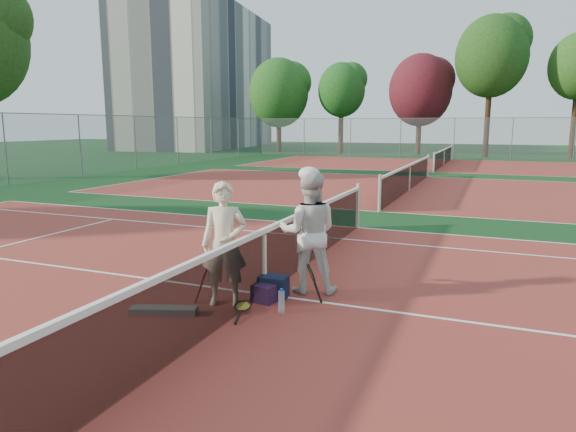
{
  "coord_description": "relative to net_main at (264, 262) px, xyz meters",
  "views": [
    {
      "loc": [
        3.11,
        -6.71,
        2.52
      ],
      "look_at": [
        0.0,
        0.93,
        1.05
      ],
      "focal_mm": 32.0,
      "sensor_mm": 36.0,
      "label": 1
    }
  ],
  "objects": [
    {
      "name": "tree_back_3",
      "position": [
        2.19,
        36.78,
        7.1
      ],
      "size": [
        5.39,
        5.39,
        10.74
      ],
      "color": "#382314",
      "rests_on": "ground"
    },
    {
      "name": "tree_back_maroon",
      "position": [
        -3.22,
        38.19,
        4.82
      ],
      "size": [
        5.2,
        5.2,
        8.33
      ],
      "color": "#382314",
      "rests_on": "ground"
    },
    {
      "name": "tree_back_0",
      "position": [
        -15.64,
        37.16,
        4.83
      ],
      "size": [
        5.4,
        5.4,
        8.46
      ],
      "color": "#382314",
      "rests_on": "ground"
    },
    {
      "name": "player_a",
      "position": [
        -0.35,
        -0.57,
        0.37
      ],
      "size": [
        0.75,
        0.63,
        1.75
      ],
      "primitive_type": "imported",
      "rotation": [
        0.0,
        0.0,
        0.39
      ],
      "color": "beige",
      "rests_on": "ground"
    },
    {
      "name": "court_main",
      "position": [
        0.0,
        0.0,
        -0.51
      ],
      "size": [
        23.77,
        10.97,
        0.01
      ],
      "primitive_type": "cube",
      "color": "maroon",
      "rests_on": "ground"
    },
    {
      "name": "ground",
      "position": [
        0.0,
        0.0,
        -0.51
      ],
      "size": [
        130.0,
        130.0,
        0.0
      ],
      "primitive_type": "plane",
      "color": "#0E3414",
      "rests_on": "ground"
    },
    {
      "name": "water_bottle",
      "position": [
        0.52,
        -0.59,
        -0.36
      ],
      "size": [
        0.09,
        0.09,
        0.3
      ],
      "primitive_type": "cylinder",
      "color": "#C9E2FF",
      "rests_on": "ground"
    },
    {
      "name": "sports_bag_navy",
      "position": [
        0.17,
        -0.07,
        -0.35
      ],
      "size": [
        0.43,
        0.31,
        0.33
      ],
      "primitive_type": "cube",
      "rotation": [
        0.0,
        0.0,
        0.06
      ],
      "color": "black",
      "rests_on": "ground"
    },
    {
      "name": "net_far_a",
      "position": [
        0.0,
        13.5,
        0.0
      ],
      "size": [
        0.1,
        10.98,
        1.02
      ],
      "primitive_type": null,
      "color": "black",
      "rests_on": "ground"
    },
    {
      "name": "racket_red",
      "position": [
        -0.63,
        -0.65,
        -0.22
      ],
      "size": [
        0.31,
        0.34,
        0.58
      ],
      "primitive_type": null,
      "rotation": [
        0.0,
        0.0,
        0.37
      ],
      "color": "maroon",
      "rests_on": "ground"
    },
    {
      "name": "fence_back",
      "position": [
        0.0,
        34.0,
        0.99
      ],
      "size": [
        32.0,
        0.06,
        3.0
      ],
      "primitive_type": null,
      "color": "slate",
      "rests_on": "ground"
    },
    {
      "name": "court_far_b",
      "position": [
        0.0,
        27.0,
        -0.51
      ],
      "size": [
        23.77,
        10.97,
        0.01
      ],
      "primitive_type": "cube",
      "color": "maroon",
      "rests_on": "ground"
    },
    {
      "name": "court_far_a",
      "position": [
        0.0,
        13.5,
        -0.51
      ],
      "size": [
        23.77,
        10.97,
        0.01
      ],
      "primitive_type": "cube",
      "color": "maroon",
      "rests_on": "ground"
    },
    {
      "name": "player_b",
      "position": [
        0.55,
        0.41,
        0.41
      ],
      "size": [
        1.07,
        0.94,
        1.85
      ],
      "primitive_type": "imported",
      "rotation": [
        0.0,
        0.0,
        3.45
      ],
      "color": "silver",
      "rests_on": "ground"
    },
    {
      "name": "tree_back_1",
      "position": [
        -9.96,
        37.88,
        4.97
      ],
      "size": [
        4.12,
        4.12,
        7.88
      ],
      "color": "#382314",
      "rests_on": "ground"
    },
    {
      "name": "racket_black_held",
      "position": [
        0.78,
        -0.1,
        -0.22
      ],
      "size": [
        0.33,
        0.35,
        0.58
      ],
      "primitive_type": null,
      "rotation": [
        0.0,
        0.0,
        3.7
      ],
      "color": "black",
      "rests_on": "ground"
    },
    {
      "name": "apartment_block",
      "position": [
        -28.0,
        44.0,
        6.99
      ],
      "size": [
        12.96,
        23.18,
        15.0
      ],
      "primitive_type": "cube",
      "rotation": [
        0.0,
        0.0,
        0.14
      ],
      "color": "beige",
      "rests_on": "ground"
    },
    {
      "name": "sports_bag_purple",
      "position": [
        0.13,
        -0.31,
        -0.38
      ],
      "size": [
        0.36,
        0.28,
        0.26
      ],
      "primitive_type": "cube",
      "rotation": [
        0.0,
        0.0,
        -0.2
      ],
      "color": "#26112D",
      "rests_on": "ground"
    },
    {
      "name": "net_main",
      "position": [
        0.0,
        0.0,
        0.0
      ],
      "size": [
        0.1,
        10.98,
        1.02
      ],
      "primitive_type": null,
      "color": "black",
      "rests_on": "ground"
    },
    {
      "name": "net_cover_canvas",
      "position": [
        -0.93,
        -1.24,
        -0.46
      ],
      "size": [
        0.92,
        0.5,
        0.09
      ],
      "primitive_type": "cube",
      "rotation": [
        0.0,
        0.0,
        0.35
      ],
      "color": "#66615C",
      "rests_on": "ground"
    },
    {
      "name": "net_far_b",
      "position": [
        0.0,
        27.0,
        0.0
      ],
      "size": [
        0.1,
        10.98,
        1.02
      ],
      "primitive_type": null,
      "color": "black",
      "rests_on": "ground"
    },
    {
      "name": "racket_spare",
      "position": [
        0.03,
        -0.77,
        -0.45
      ],
      "size": [
        0.42,
        0.65,
        0.12
      ],
      "primitive_type": null,
      "rotation": [
        0.0,
        0.0,
        1.84
      ],
      "color": "black",
      "rests_on": "ground"
    }
  ]
}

